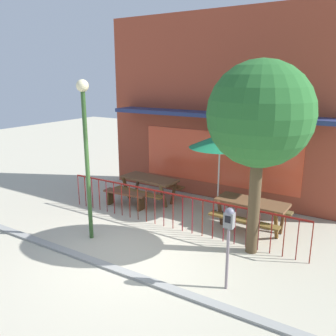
{
  "coord_description": "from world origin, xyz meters",
  "views": [
    {
      "loc": [
        4.3,
        -5.57,
        3.88
      ],
      "look_at": [
        -0.4,
        2.11,
        1.5
      ],
      "focal_mm": 37.31,
      "sensor_mm": 36.0,
      "label": 1
    }
  ],
  "objects_px": {
    "patio_umbrella": "(220,141)",
    "street_tree": "(260,115)",
    "picnic_table_left": "(150,183)",
    "picnic_table_right": "(252,207)",
    "parking_meter_near": "(229,227)",
    "patio_bench": "(125,196)",
    "street_lamp": "(86,138)"
  },
  "relations": [
    {
      "from": "patio_umbrella",
      "to": "street_tree",
      "type": "distance_m",
      "value": 2.48
    },
    {
      "from": "patio_umbrella",
      "to": "picnic_table_left",
      "type": "bearing_deg",
      "value": -177.0
    },
    {
      "from": "picnic_table_right",
      "to": "parking_meter_near",
      "type": "height_order",
      "value": "parking_meter_near"
    },
    {
      "from": "picnic_table_right",
      "to": "patio_umbrella",
      "type": "height_order",
      "value": "patio_umbrella"
    },
    {
      "from": "picnic_table_left",
      "to": "patio_bench",
      "type": "height_order",
      "value": "picnic_table_left"
    },
    {
      "from": "patio_bench",
      "to": "parking_meter_near",
      "type": "bearing_deg",
      "value": -29.04
    },
    {
      "from": "picnic_table_right",
      "to": "street_tree",
      "type": "xyz_separation_m",
      "value": [
        0.41,
        -1.16,
        2.48
      ]
    },
    {
      "from": "parking_meter_near",
      "to": "street_tree",
      "type": "xyz_separation_m",
      "value": [
        -0.06,
        1.64,
        1.84
      ]
    },
    {
      "from": "picnic_table_right",
      "to": "street_tree",
      "type": "relative_size",
      "value": 0.44
    },
    {
      "from": "patio_umbrella",
      "to": "patio_bench",
      "type": "height_order",
      "value": "patio_umbrella"
    },
    {
      "from": "street_tree",
      "to": "patio_umbrella",
      "type": "bearing_deg",
      "value": 133.17
    },
    {
      "from": "patio_umbrella",
      "to": "picnic_table_right",
      "type": "bearing_deg",
      "value": -23.72
    },
    {
      "from": "patio_umbrella",
      "to": "parking_meter_near",
      "type": "bearing_deg",
      "value": -63.78
    },
    {
      "from": "patio_bench",
      "to": "street_lamp",
      "type": "relative_size",
      "value": 0.37
    },
    {
      "from": "patio_bench",
      "to": "street_tree",
      "type": "distance_m",
      "value": 5.06
    },
    {
      "from": "street_tree",
      "to": "street_lamp",
      "type": "distance_m",
      "value": 3.9
    },
    {
      "from": "picnic_table_right",
      "to": "parking_meter_near",
      "type": "relative_size",
      "value": 1.14
    },
    {
      "from": "street_lamp",
      "to": "parking_meter_near",
      "type": "bearing_deg",
      "value": -4.08
    },
    {
      "from": "picnic_table_right",
      "to": "street_lamp",
      "type": "height_order",
      "value": "street_lamp"
    },
    {
      "from": "patio_umbrella",
      "to": "parking_meter_near",
      "type": "xyz_separation_m",
      "value": [
        1.63,
        -3.31,
        -0.88
      ]
    },
    {
      "from": "patio_bench",
      "to": "picnic_table_right",
      "type": "bearing_deg",
      "value": 6.59
    },
    {
      "from": "parking_meter_near",
      "to": "picnic_table_left",
      "type": "bearing_deg",
      "value": 140.86
    },
    {
      "from": "patio_bench",
      "to": "parking_meter_near",
      "type": "xyz_separation_m",
      "value": [
        4.25,
        -2.36,
        0.9
      ]
    },
    {
      "from": "picnic_table_left",
      "to": "patio_bench",
      "type": "xyz_separation_m",
      "value": [
        -0.34,
        -0.83,
        -0.26
      ]
    },
    {
      "from": "picnic_table_right",
      "to": "street_tree",
      "type": "bearing_deg",
      "value": -70.56
    },
    {
      "from": "street_tree",
      "to": "street_lamp",
      "type": "bearing_deg",
      "value": -159.1
    },
    {
      "from": "picnic_table_left",
      "to": "patio_umbrella",
      "type": "xyz_separation_m",
      "value": [
        2.29,
        0.12,
        1.53
      ]
    },
    {
      "from": "picnic_table_left",
      "to": "picnic_table_right",
      "type": "bearing_deg",
      "value": -6.44
    },
    {
      "from": "patio_umbrella",
      "to": "patio_bench",
      "type": "relative_size",
      "value": 1.65
    },
    {
      "from": "street_tree",
      "to": "picnic_table_left",
      "type": "bearing_deg",
      "value": 158.08
    },
    {
      "from": "patio_bench",
      "to": "street_lamp",
      "type": "xyz_separation_m",
      "value": [
        0.59,
        -2.1,
        2.15
      ]
    },
    {
      "from": "patio_umbrella",
      "to": "patio_bench",
      "type": "bearing_deg",
      "value": -160.19
    }
  ]
}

